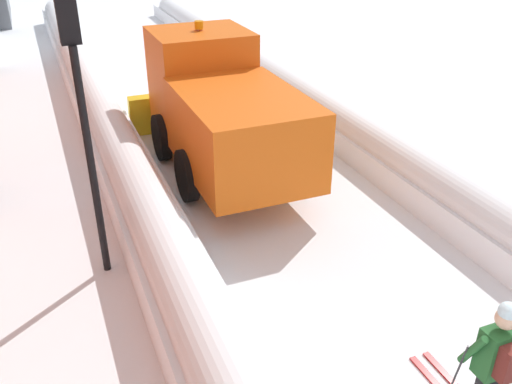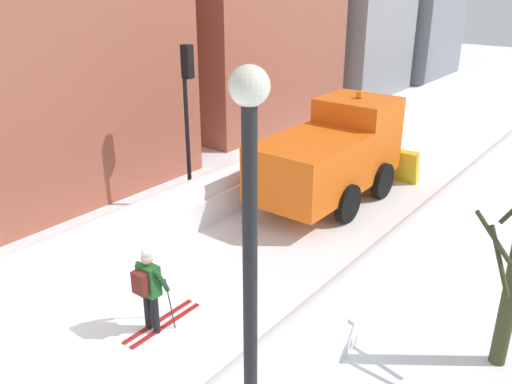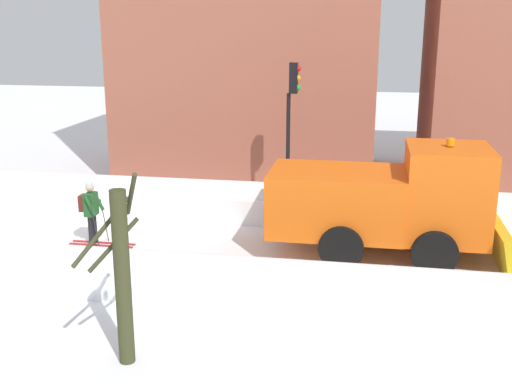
{
  "view_description": "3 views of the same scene",
  "coord_description": "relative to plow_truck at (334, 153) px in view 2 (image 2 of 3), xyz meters",
  "views": [
    {
      "loc": [
        -4.2,
        -2.33,
        5.56
      ],
      "look_at": [
        -1.06,
        5.36,
        1.11
      ],
      "focal_mm": 38.47,
      "sensor_mm": 36.0,
      "label": 1
    },
    {
      "loc": [
        6.89,
        -4.78,
        6.5
      ],
      "look_at": [
        -0.08,
        4.23,
        1.8
      ],
      "focal_mm": 37.59,
      "sensor_mm": 36.0,
      "label": 2
    },
    {
      "loc": [
        14.92,
        7.99,
        5.84
      ],
      "look_at": [
        -1.16,
        5.12,
        1.36
      ],
      "focal_mm": 43.74,
      "sensor_mm": 36.0,
      "label": 3
    }
  ],
  "objects": [
    {
      "name": "traffic_light_pole",
      "position": [
        -3.11,
        -2.88,
        1.79
      ],
      "size": [
        0.28,
        0.42,
        4.67
      ],
      "color": "black",
      "rests_on": "ground"
    },
    {
      "name": "snowbank_left",
      "position": [
        -2.24,
        1.35,
        -0.91
      ],
      "size": [
        1.1,
        36.0,
        1.22
      ],
      "color": "white",
      "rests_on": "ground"
    },
    {
      "name": "skier",
      "position": [
        0.55,
        -7.81,
        -0.48
      ],
      "size": [
        0.62,
        1.8,
        1.81
      ],
      "color": "black",
      "rests_on": "ground"
    },
    {
      "name": "snowbank_right",
      "position": [
        3.37,
        1.35,
        -1.03
      ],
      "size": [
        1.1,
        36.0,
        1.02
      ],
      "color": "white",
      "rests_on": "ground"
    },
    {
      "name": "bare_tree_near",
      "position": [
        6.12,
        -4.67,
        0.18
      ],
      "size": [
        1.2,
        1.15,
        3.51
      ],
      "color": "#383B20",
      "rests_on": "ground"
    },
    {
      "name": "ground_plane",
      "position": [
        0.56,
        1.35,
        -1.48
      ],
      "size": [
        80.0,
        80.0,
        0.0
      ],
      "primitive_type": "plane",
      "color": "white"
    },
    {
      "name": "plow_truck",
      "position": [
        0.0,
        0.0,
        0.0
      ],
      "size": [
        3.2,
        5.98,
        3.12
      ],
      "color": "orange",
      "rests_on": "ground"
    },
    {
      "name": "street_lamp",
      "position": [
        4.36,
        -9.54,
        2.1
      ],
      "size": [
        0.4,
        0.4,
        5.71
      ],
      "color": "black",
      "rests_on": "ground"
    }
  ]
}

